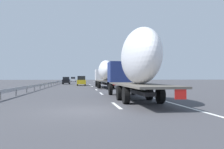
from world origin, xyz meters
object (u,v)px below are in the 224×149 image
object	(u,v)px
road_sign	(111,75)
truck_trailing	(135,63)
car_yellow_coupe	(81,81)
truck_lead	(105,73)
car_black_suv	(66,80)
car_white_van	(73,79)
car_blue_sedan	(82,80)

from	to	relation	value
road_sign	truck_trailing	bearing A→B (deg)	175.21
car_yellow_coupe	truck_trailing	bearing A→B (deg)	-173.18
truck_lead	car_black_suv	distance (m)	22.63
car_black_suv	car_white_van	bearing A→B (deg)	-0.78
car_black_suv	car_yellow_coupe	xyz separation A→B (m)	(-10.90, -3.72, 0.06)
car_black_suv	car_white_van	distance (m)	36.22
truck_trailing	car_yellow_coupe	bearing A→B (deg)	6.82
car_blue_sedan	car_black_suv	bearing A→B (deg)	168.49
car_white_van	car_yellow_coupe	bearing A→B (deg)	-176.08
car_white_van	car_blue_sedan	size ratio (longest dim) A/B	1.06
truck_lead	truck_trailing	distance (m)	21.09
truck_lead	car_yellow_coupe	world-z (taller)	truck_lead
car_white_van	car_yellow_coupe	xyz separation A→B (m)	(-47.12, -3.23, 0.01)
car_white_van	car_yellow_coupe	size ratio (longest dim) A/B	1.08
car_black_suv	car_blue_sedan	world-z (taller)	car_blue_sedan
car_black_suv	road_sign	distance (m)	11.95
car_black_suv	car_white_van	size ratio (longest dim) A/B	0.93
car_white_van	road_sign	bearing A→B (deg)	-166.35
truck_trailing	car_blue_sedan	xyz separation A→B (m)	(61.53, 3.59, -1.72)
truck_lead	road_sign	world-z (taller)	truck_lead
car_blue_sedan	truck_lead	bearing A→B (deg)	-174.93
car_blue_sedan	car_white_van	bearing A→B (deg)	11.30
truck_lead	car_white_van	size ratio (longest dim) A/B	3.12
car_yellow_coupe	car_blue_sedan	bearing A→B (deg)	-0.34
truck_lead	road_sign	size ratio (longest dim) A/B	4.05
car_blue_sedan	road_sign	xyz separation A→B (m)	(-24.51, -6.69, 1.38)
truck_trailing	car_yellow_coupe	size ratio (longest dim) A/B	3.43
car_blue_sedan	road_sign	size ratio (longest dim) A/B	1.22
car_blue_sedan	car_yellow_coupe	xyz separation A→B (m)	(-30.05, 0.18, 0.02)
car_black_suv	car_yellow_coupe	distance (m)	11.52
car_blue_sedan	car_yellow_coupe	world-z (taller)	car_yellow_coupe
truck_trailing	road_sign	size ratio (longest dim) A/B	4.15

